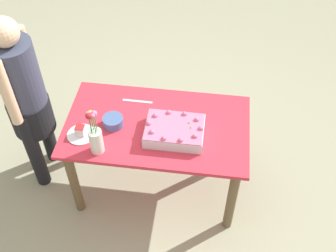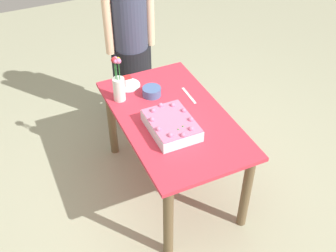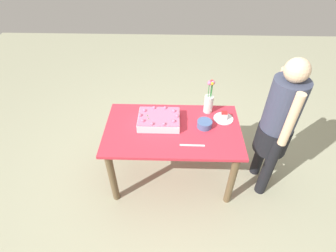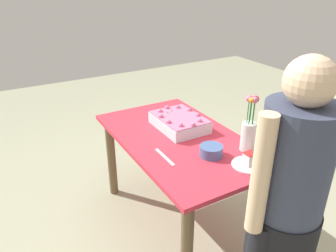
{
  "view_description": "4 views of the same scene",
  "coord_description": "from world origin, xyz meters",
  "px_view_note": "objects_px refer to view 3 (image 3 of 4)",
  "views": [
    {
      "loc": [
        -0.35,
        2.0,
        2.91
      ],
      "look_at": [
        -0.08,
        0.03,
        0.76
      ],
      "focal_mm": 45.0,
      "sensor_mm": 36.0,
      "label": 1
    },
    {
      "loc": [
        -2.16,
        1.03,
        2.63
      ],
      "look_at": [
        -0.14,
        0.1,
        0.77
      ],
      "focal_mm": 45.0,
      "sensor_mm": 36.0,
      "label": 2
    },
    {
      "loc": [
        0.01,
        -1.86,
        2.41
      ],
      "look_at": [
        -0.04,
        -0.01,
        0.76
      ],
      "focal_mm": 28.0,
      "sensor_mm": 36.0,
      "label": 3
    },
    {
      "loc": [
        1.69,
        -1.06,
        1.75
      ],
      "look_at": [
        -0.1,
        -0.03,
        0.77
      ],
      "focal_mm": 35.0,
      "sensor_mm": 36.0,
      "label": 4
    }
  ],
  "objects_px": {
    "sheet_cake": "(159,119)",
    "person_standing": "(278,123)",
    "serving_plate_with_slice": "(224,117)",
    "flower_vase": "(209,101)",
    "cake_knife": "(192,145)",
    "fruit_bowl": "(205,124)"
  },
  "relations": [
    {
      "from": "flower_vase",
      "to": "sheet_cake",
      "type": "bearing_deg",
      "value": -157.62
    },
    {
      "from": "serving_plate_with_slice",
      "to": "fruit_bowl",
      "type": "bearing_deg",
      "value": -148.47
    },
    {
      "from": "serving_plate_with_slice",
      "to": "fruit_bowl",
      "type": "height_order",
      "value": "serving_plate_with_slice"
    },
    {
      "from": "sheet_cake",
      "to": "serving_plate_with_slice",
      "type": "height_order",
      "value": "sheet_cake"
    },
    {
      "from": "cake_knife",
      "to": "serving_plate_with_slice",
      "type": "bearing_deg",
      "value": -129.98
    },
    {
      "from": "serving_plate_with_slice",
      "to": "cake_knife",
      "type": "height_order",
      "value": "serving_plate_with_slice"
    },
    {
      "from": "serving_plate_with_slice",
      "to": "flower_vase",
      "type": "relative_size",
      "value": 0.54
    },
    {
      "from": "sheet_cake",
      "to": "person_standing",
      "type": "distance_m",
      "value": 1.1
    },
    {
      "from": "flower_vase",
      "to": "fruit_bowl",
      "type": "xyz_separation_m",
      "value": [
        -0.05,
        -0.24,
        -0.1
      ]
    },
    {
      "from": "sheet_cake",
      "to": "flower_vase",
      "type": "distance_m",
      "value": 0.54
    },
    {
      "from": "flower_vase",
      "to": "fruit_bowl",
      "type": "bearing_deg",
      "value": -102.21
    },
    {
      "from": "fruit_bowl",
      "to": "person_standing",
      "type": "relative_size",
      "value": 0.1
    },
    {
      "from": "sheet_cake",
      "to": "cake_knife",
      "type": "xyz_separation_m",
      "value": [
        0.31,
        -0.3,
        -0.04
      ]
    },
    {
      "from": "cake_knife",
      "to": "sheet_cake",
      "type": "bearing_deg",
      "value": -42.7
    },
    {
      "from": "cake_knife",
      "to": "person_standing",
      "type": "height_order",
      "value": "person_standing"
    },
    {
      "from": "serving_plate_with_slice",
      "to": "fruit_bowl",
      "type": "xyz_separation_m",
      "value": [
        -0.2,
        -0.12,
        0.01
      ]
    },
    {
      "from": "cake_knife",
      "to": "flower_vase",
      "type": "height_order",
      "value": "flower_vase"
    },
    {
      "from": "flower_vase",
      "to": "cake_knife",
      "type": "bearing_deg",
      "value": -109.65
    },
    {
      "from": "serving_plate_with_slice",
      "to": "flower_vase",
      "type": "height_order",
      "value": "flower_vase"
    },
    {
      "from": "sheet_cake",
      "to": "person_standing",
      "type": "height_order",
      "value": "person_standing"
    },
    {
      "from": "cake_knife",
      "to": "flower_vase",
      "type": "bearing_deg",
      "value": -108.98
    },
    {
      "from": "sheet_cake",
      "to": "serving_plate_with_slice",
      "type": "bearing_deg",
      "value": 7.37
    }
  ]
}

